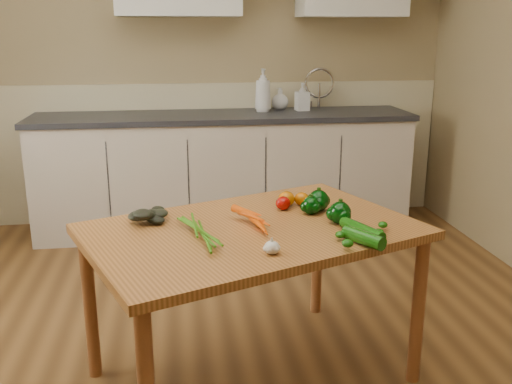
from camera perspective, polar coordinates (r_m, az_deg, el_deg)
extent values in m
cube|color=#9C865D|center=(4.60, -6.30, 13.26)|extent=(4.00, 0.02, 2.60)
cube|color=beige|center=(4.67, -6.01, 4.02)|extent=(3.98, 0.03, 1.10)
cube|color=#BCAE9D|center=(4.42, -3.22, 1.81)|extent=(2.80, 0.60, 0.86)
cube|color=#2C2D32|center=(4.33, -3.31, 7.58)|extent=(2.84, 0.64, 0.04)
cube|color=#99999E|center=(4.47, 6.83, 7.24)|extent=(0.55, 0.42, 0.10)
cylinder|color=silver|center=(4.62, 6.33, 9.79)|extent=(0.02, 0.02, 0.24)
cube|color=#A56530|center=(2.39, -0.34, -3.97)|extent=(1.56, 1.29, 0.04)
cylinder|color=brown|center=(2.61, 15.90, -11.38)|extent=(0.06, 0.06, 0.68)
cylinder|color=brown|center=(2.65, -16.27, -10.96)|extent=(0.06, 0.06, 0.68)
cylinder|color=brown|center=(3.12, 6.13, -6.20)|extent=(0.06, 0.06, 0.68)
imported|color=silver|center=(4.41, 0.70, 10.14)|extent=(0.13, 0.14, 0.32)
imported|color=silver|center=(4.49, 4.65, 9.48)|extent=(0.11, 0.11, 0.21)
imported|color=silver|center=(4.54, 2.42, 9.30)|extent=(0.16, 0.16, 0.17)
ellipsoid|color=silver|center=(2.10, 1.59, -5.57)|extent=(0.06, 0.06, 0.05)
sphere|color=black|center=(2.55, 5.52, -1.35)|extent=(0.08, 0.08, 0.08)
sphere|color=black|center=(2.60, 6.27, -0.86)|extent=(0.10, 0.10, 0.10)
sphere|color=black|center=(2.44, 8.41, -2.08)|extent=(0.09, 0.09, 0.09)
ellipsoid|color=#8F0702|center=(2.60, 2.73, -1.13)|extent=(0.07, 0.07, 0.06)
ellipsoid|color=#C05C04|center=(2.65, 3.06, -0.69)|extent=(0.08, 0.08, 0.07)
ellipsoid|color=#C05C04|center=(2.67, 4.59, -0.70)|extent=(0.07, 0.07, 0.06)
cylinder|color=#0E4507|center=(2.32, 10.55, -3.72)|extent=(0.13, 0.23, 0.05)
cylinder|color=#0E4507|center=(2.22, 10.69, -4.52)|extent=(0.14, 0.18, 0.06)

